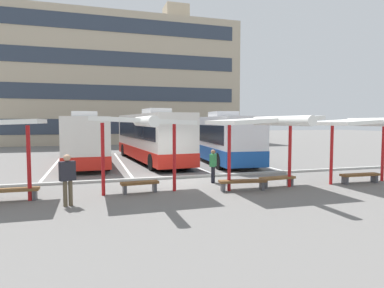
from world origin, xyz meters
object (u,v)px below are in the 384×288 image
at_px(bench_4, 277,179).
at_px(bench_5, 360,176).
at_px(coach_bus_0, 85,140).
at_px(coach_bus_2, 216,139).
at_px(waiting_passenger_1, 67,176).
at_px(waiting_shelter_3, 364,123).
at_px(waiting_shelter_1, 140,123).
at_px(bench_1, 14,192).
at_px(bench_2, 140,185).
at_px(bench_3, 243,183).
at_px(waiting_passenger_2, 213,164).
at_px(waiting_shelter_2, 264,122).
at_px(coach_bus_1, 151,137).

xyz_separation_m(bench_4, bench_5, (4.13, -0.34, 0.01)).
relative_size(coach_bus_0, coach_bus_2, 0.98).
bearing_deg(coach_bus_0, waiting_passenger_1, -91.61).
bearing_deg(waiting_shelter_3, waiting_shelter_1, 176.10).
bearing_deg(bench_4, bench_5, -4.70).
height_order(coach_bus_2, bench_1, coach_bus_2).
bearing_deg(bench_1, bench_2, 0.53).
relative_size(coach_bus_2, waiting_shelter_3, 2.53).
bearing_deg(bench_3, waiting_passenger_1, -175.54).
xyz_separation_m(waiting_shelter_3, bench_5, (0.00, 0.11, -2.45)).
height_order(waiting_shelter_3, waiting_passenger_2, waiting_shelter_3).
xyz_separation_m(waiting_shelter_2, bench_5, (5.03, 0.04, -2.50)).
distance_m(coach_bus_1, waiting_passenger_1, 12.59).
relative_size(waiting_shelter_2, bench_3, 2.50).
distance_m(coach_bus_0, waiting_shelter_2, 13.84).
distance_m(bench_1, waiting_shelter_1, 5.18).
xyz_separation_m(coach_bus_1, coach_bus_2, (4.67, -0.88, -0.11)).
distance_m(coach_bus_2, bench_1, 14.83).
xyz_separation_m(coach_bus_1, bench_5, (7.82, -11.14, -1.38)).
relative_size(waiting_shelter_3, waiting_passenger_2, 3.08).
relative_size(coach_bus_1, bench_4, 7.28).
height_order(coach_bus_0, bench_4, coach_bus_0).
bearing_deg(waiting_shelter_3, coach_bus_2, 106.89).
relative_size(coach_bus_2, bench_3, 6.02).
distance_m(coach_bus_2, waiting_shelter_3, 10.89).
distance_m(waiting_shelter_1, bench_2, 2.51).
height_order(coach_bus_2, waiting_shelter_2, coach_bus_2).
xyz_separation_m(coach_bus_1, waiting_shelter_1, (-2.22, -10.56, 1.09)).
bearing_deg(coach_bus_2, waiting_passenger_1, -131.58).
xyz_separation_m(coach_bus_2, waiting_passenger_2, (-3.32, -8.16, -0.73)).
bearing_deg(waiting_shelter_3, bench_1, 176.10).
height_order(coach_bus_2, waiting_shelter_3, coach_bus_2).
bearing_deg(waiting_passenger_1, bench_3, 4.46).
relative_size(bench_4, bench_5, 0.86).
xyz_separation_m(waiting_shelter_1, bench_2, (0.00, 0.35, -2.48)).
height_order(coach_bus_1, waiting_shelter_2, coach_bus_1).
bearing_deg(bench_3, waiting_shelter_2, -6.28).
bearing_deg(bench_1, bench_4, -3.00).
xyz_separation_m(bench_4, waiting_passenger_1, (-8.53, -0.80, 0.69)).
height_order(coach_bus_0, waiting_shelter_2, coach_bus_0).
relative_size(coach_bus_1, bench_5, 6.28).
relative_size(bench_3, bench_4, 1.20).
relative_size(coach_bus_2, waiting_passenger_1, 6.89).
distance_m(coach_bus_0, waiting_passenger_1, 12.15).
bearing_deg(coach_bus_0, bench_3, -61.16).
bearing_deg(bench_5, bench_4, 175.30).
distance_m(bench_1, waiting_passenger_1, 2.44).
height_order(bench_2, waiting_passenger_2, waiting_passenger_2).
relative_size(bench_1, waiting_shelter_1, 0.36).
distance_m(bench_1, waiting_shelter_2, 9.91).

